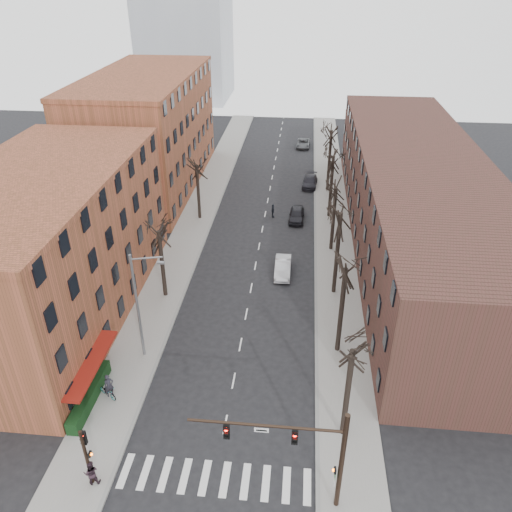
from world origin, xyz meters
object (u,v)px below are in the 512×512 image
(silver_sedan, at_px, (283,267))
(pedestrian_a, at_px, (109,386))
(bicycle, at_px, (108,392))
(parked_car_near, at_px, (297,215))
(parked_car_mid, at_px, (310,182))

(silver_sedan, bearing_deg, pedestrian_a, -123.42)
(bicycle, bearing_deg, parked_car_near, 9.00)
(pedestrian_a, bearing_deg, parked_car_mid, 32.40)
(pedestrian_a, relative_size, bicycle, 1.09)
(parked_car_near, height_order, bicycle, parked_car_near)
(parked_car_near, bearing_deg, parked_car_mid, 84.29)
(silver_sedan, relative_size, parked_car_near, 1.01)
(parked_car_near, height_order, parked_car_mid, parked_car_near)
(parked_car_near, bearing_deg, pedestrian_a, -110.24)
(silver_sedan, xyz_separation_m, pedestrian_a, (-11.09, -17.18, 0.34))
(silver_sedan, distance_m, parked_car_mid, 22.58)
(silver_sedan, height_order, bicycle, silver_sedan)
(parked_car_near, bearing_deg, bicycle, -110.31)
(parked_car_near, relative_size, pedestrian_a, 2.38)
(pedestrian_a, bearing_deg, silver_sedan, 18.51)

